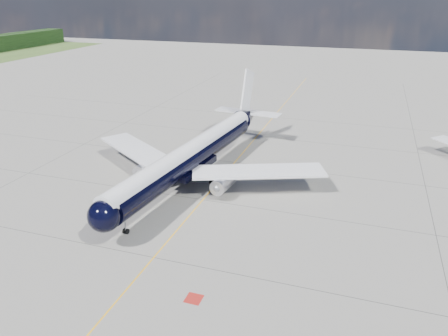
{
  "coord_description": "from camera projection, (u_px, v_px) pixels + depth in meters",
  "views": [
    {
      "loc": [
        20.28,
        -41.07,
        27.37
      ],
      "look_at": [
        2.18,
        12.84,
        4.0
      ],
      "focal_mm": 35.0,
      "sensor_mm": 36.0,
      "label": 1
    }
  ],
  "objects": [
    {
      "name": "taxiway_centerline",
      "position": [
        235.0,
        162.0,
        74.3
      ],
      "size": [
        0.16,
        160.0,
        0.01
      ],
      "primitive_type": "cube",
      "color": "#FFB10D",
      "rests_on": "ground"
    },
    {
      "name": "red_marking",
      "position": [
        194.0,
        299.0,
        41.61
      ],
      "size": [
        1.6,
        1.6,
        0.01
      ],
      "primitive_type": "cube",
      "color": "maroon",
      "rests_on": "ground"
    },
    {
      "name": "ground",
      "position": [
        243.0,
        153.0,
        78.69
      ],
      "size": [
        320.0,
        320.0,
        0.0
      ],
      "primitive_type": "plane",
      "color": "gray",
      "rests_on": "ground"
    },
    {
      "name": "main_airliner",
      "position": [
        194.0,
        154.0,
        65.83
      ],
      "size": [
        39.42,
        48.23,
        13.93
      ],
      "rotation": [
        0.0,
        0.0,
        -0.11
      ],
      "color": "black",
      "rests_on": "ground"
    }
  ]
}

